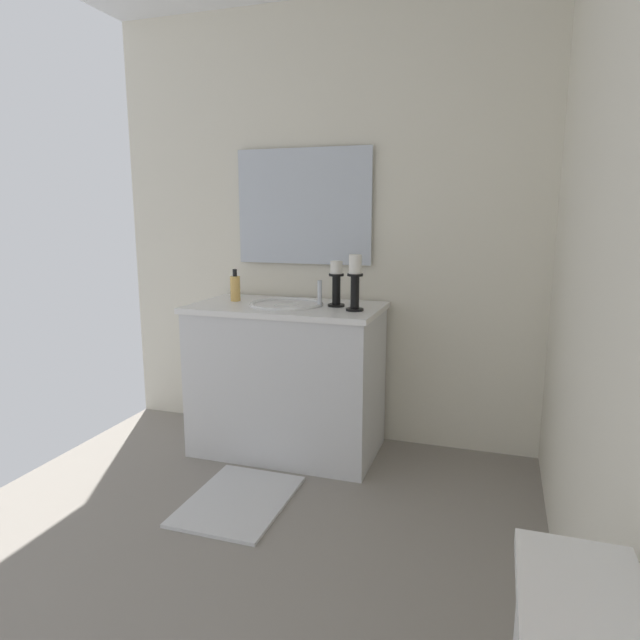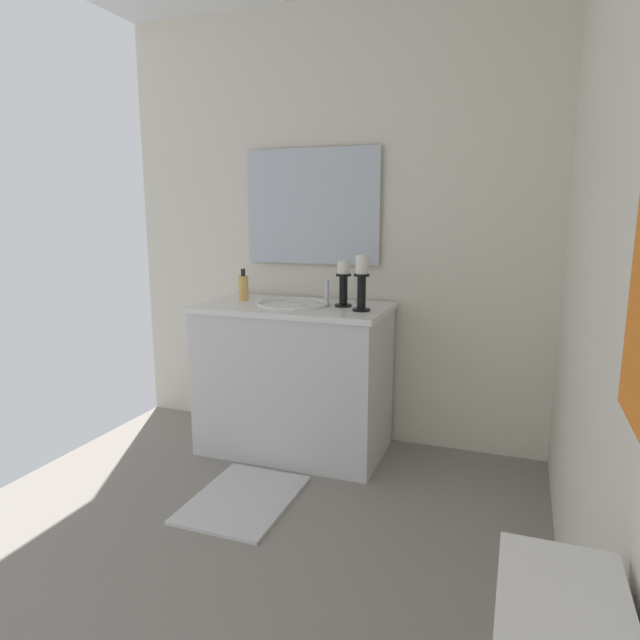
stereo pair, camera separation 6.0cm
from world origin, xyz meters
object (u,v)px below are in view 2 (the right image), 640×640
(bath_mat, at_px, (243,499))
(candle_holder_short, at_px, (343,283))
(mirror, at_px, (312,207))
(sink_basin, at_px, (294,312))
(vanity_cabinet, at_px, (294,378))
(candle_holder_tall, at_px, (362,281))
(soap_bottle, at_px, (243,287))

(bath_mat, bearing_deg, candle_holder_short, 157.81)
(mirror, bearing_deg, sink_basin, 0.20)
(sink_basin, bearing_deg, bath_mat, -0.09)
(candle_holder_short, height_order, bath_mat, candle_holder_short)
(vanity_cabinet, height_order, mirror, mirror)
(mirror, bearing_deg, candle_holder_tall, 49.30)
(candle_holder_short, distance_m, bath_mat, 1.19)
(sink_basin, xyz_separation_m, candle_holder_short, (-0.04, 0.27, 0.16))
(mirror, bearing_deg, candle_holder_short, 48.10)
(vanity_cabinet, bearing_deg, mirror, 179.99)
(vanity_cabinet, xyz_separation_m, candle_holder_short, (-0.04, 0.27, 0.54))
(soap_bottle, height_order, bath_mat, soap_bottle)
(vanity_cabinet, distance_m, soap_bottle, 0.59)
(sink_basin, xyz_separation_m, soap_bottle, (-0.04, -0.33, 0.11))
(vanity_cabinet, relative_size, bath_mat, 1.72)
(soap_bottle, bearing_deg, sink_basin, 82.70)
(soap_bottle, bearing_deg, mirror, 126.23)
(sink_basin, bearing_deg, vanity_cabinet, -90.00)
(candle_holder_tall, xyz_separation_m, bath_mat, (0.56, -0.40, -0.97))
(candle_holder_short, xyz_separation_m, soap_bottle, (-0.00, -0.60, -0.05))
(sink_basin, height_order, candle_holder_short, candle_holder_short)
(sink_basin, bearing_deg, soap_bottle, -97.30)
(mirror, xyz_separation_m, soap_bottle, (0.24, -0.33, -0.45))
(sink_basin, relative_size, candle_holder_tall, 1.42)
(sink_basin, height_order, bath_mat, sink_basin)
(mirror, height_order, soap_bottle, mirror)
(sink_basin, relative_size, bath_mat, 0.67)
(vanity_cabinet, distance_m, candle_holder_short, 0.60)
(soap_bottle, bearing_deg, vanity_cabinet, 82.68)
(vanity_cabinet, bearing_deg, bath_mat, 0.00)
(candle_holder_short, distance_m, soap_bottle, 0.60)
(mirror, relative_size, soap_bottle, 4.44)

